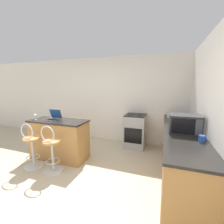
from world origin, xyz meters
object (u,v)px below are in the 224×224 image
Objects in this scene: mug_white at (169,116)px; mug_blue at (202,139)px; wine_glass_short at (35,115)px; mug_red at (176,115)px; wine_glass_tall at (51,113)px; microwave at (185,124)px; bar_stool_near at (32,147)px; bar_stool_far at (52,150)px; laptop at (54,117)px; stove_range at (135,131)px.

mug_blue is (0.41, -1.65, 0.00)m from mug_white.
wine_glass_short reaches higher than mug_red.
wine_glass_short reaches higher than mug_white.
wine_glass_tall is 3.00m from mug_white.
microwave is 4.80× the size of mug_red.
bar_stool_near is 1.00× the size of bar_stool_far.
wine_glass_tall is at bearing 142.83° from laptop.
microwave reaches higher than mug_blue.
wine_glass_tall is 1.59× the size of mug_blue.
microwave is at bearing 115.36° from mug_blue.
wine_glass_tall is (-3.00, -1.15, 0.06)m from mug_red.
mug_blue is (3.24, -0.64, -0.07)m from wine_glass_tall.
bar_stool_near is at bearing -135.42° from stove_range.
bar_stool_near is at bearing -147.28° from mug_white.
bar_stool_far is 2.56m from microwave.
wine_glass_short is 1.45× the size of mug_white.
mug_white is (2.61, 1.17, -0.01)m from laptop.
wine_glass_short is (-2.15, -1.40, 0.57)m from stove_range.
microwave is (2.43, 0.51, 0.64)m from bar_stool_far.
wine_glass_tall is (-0.22, 0.16, 0.06)m from laptop.
wine_glass_short is at bearing 123.35° from bar_stool_near.
bar_stool_near is 3.51m from mug_red.
mug_red is at bearing 21.04° from wine_glass_tall.
laptop is at bearing -155.88° from mug_white.
microwave is 0.45m from mug_blue.
wine_glass_short reaches higher than bar_stool_far.
stove_range is at bearing 33.15° from wine_glass_short.
mug_white is (0.87, -0.08, 0.52)m from stove_range.
wine_glass_short reaches higher than mug_blue.
microwave is at bearing 11.84° from bar_stool_far.
microwave reaches higher than wine_glass_short.
bar_stool_far is at bearing -141.54° from mug_white.
mug_blue reaches higher than bar_stool_far.
mug_blue is at bearing -76.05° from mug_white.
mug_red is (2.78, 1.32, -0.01)m from laptop.
mug_red reaches higher than mug_white.
microwave is 0.53× the size of stove_range.
bar_stool_near is 9.78× the size of mug_blue.
wine_glass_tall reaches higher than bar_stool_far.
mug_red is at bearing 92.17° from microwave.
bar_stool_near is 6.89× the size of wine_glass_short.
bar_stool_near is 3.13× the size of laptop.
bar_stool_far is 2.87m from mug_white.
bar_stool_near is 0.81m from laptop.
mug_white is at bearing 23.68° from wine_glass_short.
mug_red is 1.03× the size of mug_blue.
bar_stool_near is 10.02× the size of mug_white.
mug_blue is at bearing -82.31° from mug_red.
wine_glass_tall is at bearing 168.81° from mug_blue.
laptop reaches higher than bar_stool_near.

